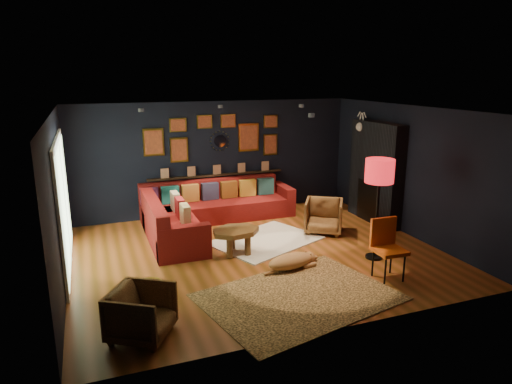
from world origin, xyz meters
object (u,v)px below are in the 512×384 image
object	(u,v)px
pouf	(181,242)
gold_stool	(150,298)
armchair_left	(141,311)
floor_lamp	(379,175)
armchair_right	(324,215)
dog	(291,258)
coffee_table	(236,234)
sectional	(201,213)
orange_chair	(387,243)

from	to	relation	value
pouf	gold_stool	bearing A→B (deg)	-112.53
armchair_left	floor_lamp	xyz separation A→B (m)	(4.19, 1.12, 1.16)
pouf	armchair_right	distance (m)	2.99
dog	coffee_table	bearing A→B (deg)	115.04
sectional	orange_chair	size ratio (longest dim) A/B	3.51
floor_lamp	dog	distance (m)	2.08
gold_stool	orange_chair	distance (m)	3.74
armchair_left	armchair_right	bearing A→B (deg)	-24.42
sectional	floor_lamp	xyz separation A→B (m)	(2.48, -2.74, 1.20)
coffee_table	orange_chair	xyz separation A→B (m)	(1.96, -1.76, 0.19)
sectional	orange_chair	distance (m)	4.10
orange_chair	gold_stool	bearing A→B (deg)	179.05
pouf	dog	distance (m)	2.10
coffee_table	floor_lamp	size ratio (longest dim) A/B	0.56
pouf	orange_chair	xyz separation A→B (m)	(2.87, -2.19, 0.38)
sectional	dog	xyz separation A→B (m)	(0.88, -2.66, -0.13)
sectional	pouf	world-z (taller)	sectional
sectional	coffee_table	world-z (taller)	sectional
pouf	sectional	bearing A→B (deg)	61.44
armchair_right	gold_stool	size ratio (longest dim) A/B	1.68
armchair_right	orange_chair	size ratio (longest dim) A/B	0.79
sectional	pouf	xyz separation A→B (m)	(-0.69, -1.26, -0.13)
gold_stool	orange_chair	world-z (taller)	orange_chair
gold_stool	floor_lamp	xyz separation A→B (m)	(4.01, 0.56, 1.29)
gold_stool	dog	size ratio (longest dim) A/B	0.40
sectional	floor_lamp	bearing A→B (deg)	-47.80
sectional	gold_stool	size ratio (longest dim) A/B	7.51
sectional	dog	world-z (taller)	sectional
armchair_right	floor_lamp	size ratio (longest dim) A/B	0.42
dog	armchair_left	bearing A→B (deg)	-164.22
orange_chair	dog	bearing A→B (deg)	150.08
gold_stool	orange_chair	xyz separation A→B (m)	(3.72, -0.16, 0.35)
coffee_table	armchair_right	xyz separation A→B (m)	(2.06, 0.49, -0.01)
armchair_right	armchair_left	bearing A→B (deg)	-114.49
gold_stool	floor_lamp	size ratio (longest dim) A/B	0.25
armchair_left	orange_chair	xyz separation A→B (m)	(3.89, 0.40, 0.22)
armchair_left	floor_lamp	distance (m)	4.49
sectional	floor_lamp	distance (m)	3.88
pouf	orange_chair	distance (m)	3.63
floor_lamp	sectional	bearing A→B (deg)	132.20
pouf	floor_lamp	distance (m)	3.74
armchair_right	orange_chair	xyz separation A→B (m)	(-0.11, -2.25, 0.19)
sectional	coffee_table	xyz separation A→B (m)	(0.23, -1.70, 0.07)
sectional	armchair_left	distance (m)	4.22
sectional	armchair_left	size ratio (longest dim) A/B	4.74
sectional	gold_stool	xyz separation A→B (m)	(-1.53, -3.30, -0.10)
dog	pouf	bearing A→B (deg)	129.15
coffee_table	dog	distance (m)	1.18
orange_chair	floor_lamp	bearing A→B (deg)	69.10
armchair_left	dog	distance (m)	2.86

